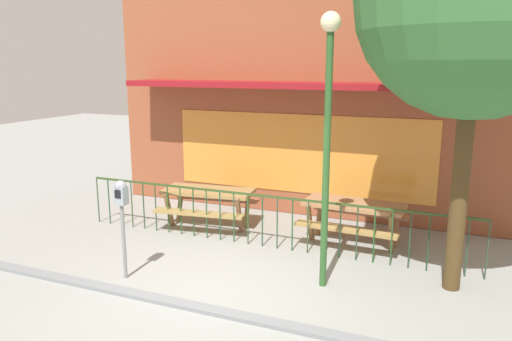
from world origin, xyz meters
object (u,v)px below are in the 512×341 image
street_lamp (328,114)px  parking_meter_near (121,203)px  picnic_table_left (208,197)px  picnic_table_right (354,211)px

street_lamp → parking_meter_near: bearing=-162.6°
picnic_table_left → street_lamp: street_lamp is taller
picnic_table_right → street_lamp: size_ratio=0.48×
picnic_table_right → street_lamp: 2.75m
picnic_table_right → parking_meter_near: bearing=-136.1°
street_lamp → picnic_table_right: bearing=88.3°
picnic_table_right → street_lamp: bearing=-91.7°
picnic_table_left → parking_meter_near: 2.73m
parking_meter_near → picnic_table_right: bearing=43.9°
street_lamp → picnic_table_left: bearing=148.2°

